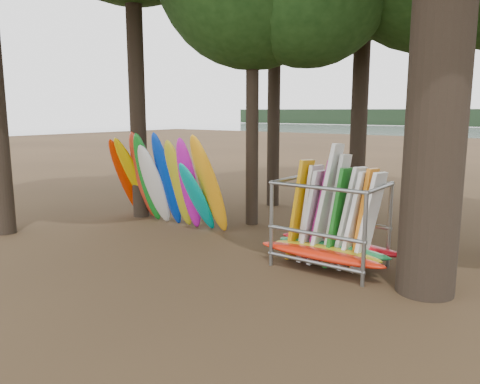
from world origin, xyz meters
The scene contains 3 objects.
ground centered at (0.00, 0.00, 0.00)m, with size 120.00×120.00×0.00m, color #47331E.
kayak_row centered at (-3.49, 1.54, 1.40)m, with size 4.80×2.05×3.12m.
storage_rack centered at (2.59, 1.02, 0.96)m, with size 3.19×1.57×2.92m.
Camera 1 is at (7.25, -8.72, 3.63)m, focal length 35.00 mm.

